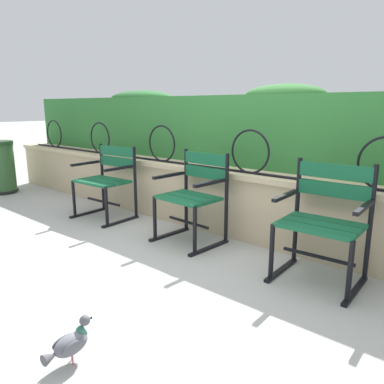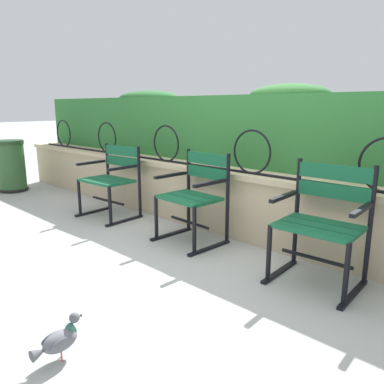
{
  "view_description": "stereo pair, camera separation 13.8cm",
  "coord_description": "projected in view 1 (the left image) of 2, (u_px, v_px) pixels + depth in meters",
  "views": [
    {
      "loc": [
        2.11,
        -2.34,
        1.28
      ],
      "look_at": [
        0.0,
        0.08,
        0.55
      ],
      "focal_mm": 35.28,
      "sensor_mm": 36.0,
      "label": 1
    },
    {
      "loc": [
        2.21,
        -2.25,
        1.28
      ],
      "look_at": [
        0.0,
        0.08,
        0.55
      ],
      "focal_mm": 35.28,
      "sensor_mm": 36.0,
      "label": 2
    }
  ],
  "objects": [
    {
      "name": "stone_wall",
      "position": [
        235.0,
        202.0,
        3.84
      ],
      "size": [
        8.27,
        0.41,
        0.66
      ],
      "color": "tan",
      "rests_on": "ground"
    },
    {
      "name": "hedge_row",
      "position": [
        268.0,
        127.0,
        4.02
      ],
      "size": [
        8.11,
        0.67,
        0.86
      ],
      "color": "#2D7033",
      "rests_on": "stone_wall"
    },
    {
      "name": "park_chair_centre",
      "position": [
        194.0,
        194.0,
        3.6
      ],
      "size": [
        0.6,
        0.55,
        0.86
      ],
      "color": "#145B38",
      "rests_on": "ground"
    },
    {
      "name": "iron_arch_fence",
      "position": [
        207.0,
        151.0,
        3.88
      ],
      "size": [
        7.71,
        0.02,
        0.42
      ],
      "color": "black",
      "rests_on": "stone_wall"
    },
    {
      "name": "ground_plane",
      "position": [
        186.0,
        254.0,
        3.36
      ],
      "size": [
        60.0,
        60.0,
        0.0
      ],
      "primitive_type": "plane",
      "color": "#ADADA8"
    },
    {
      "name": "park_chair_right",
      "position": [
        324.0,
        219.0,
        2.78
      ],
      "size": [
        0.63,
        0.55,
        0.88
      ],
      "color": "#145B38",
      "rests_on": "ground"
    },
    {
      "name": "pigeon_far_side",
      "position": [
        70.0,
        344.0,
        1.91
      ],
      "size": [
        0.11,
        0.29,
        0.22
      ],
      "color": "slate",
      "rests_on": "ground"
    },
    {
      "name": "trash_bin",
      "position": [
        1.0,
        168.0,
        5.64
      ],
      "size": [
        0.44,
        0.44,
        0.78
      ],
      "color": "#2D562D",
      "rests_on": "ground"
    },
    {
      "name": "park_chair_left",
      "position": [
        107.0,
        179.0,
        4.38
      ],
      "size": [
        0.65,
        0.55,
        0.84
      ],
      "color": "#145B38",
      "rests_on": "ground"
    }
  ]
}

